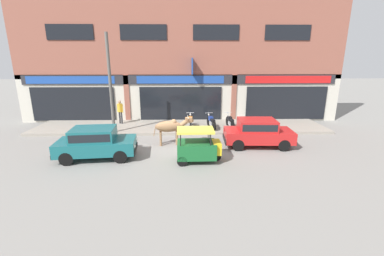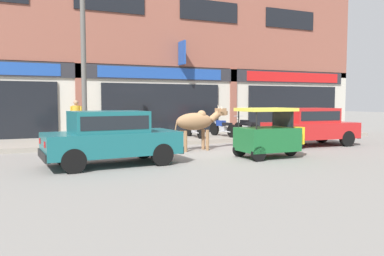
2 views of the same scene
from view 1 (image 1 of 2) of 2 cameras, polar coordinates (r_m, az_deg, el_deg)
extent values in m
plane|color=gray|center=(13.46, -2.85, -4.42)|extent=(90.00, 90.00, 0.00)
cube|color=gray|center=(17.21, -2.56, 0.31)|extent=(19.00, 3.50, 0.17)
cube|color=#8E5142|center=(18.76, -2.71, 21.97)|extent=(23.00, 0.55, 7.23)
cube|color=beige|center=(18.86, -2.51, 6.66)|extent=(23.00, 0.55, 3.40)
cube|color=#28282D|center=(18.39, -2.58, 10.68)|extent=(22.08, 0.08, 0.64)
cube|color=black|center=(20.24, -24.85, 4.85)|extent=(5.83, 0.10, 2.40)
cube|color=#1E479E|center=(20.02, -25.43, 9.62)|extent=(6.13, 0.05, 0.52)
cube|color=#8E5142|center=(19.03, -14.22, 6.29)|extent=(0.36, 0.12, 3.40)
cube|color=black|center=(18.59, -2.52, 5.45)|extent=(5.83, 0.10, 2.40)
cube|color=#1E479E|center=(18.36, -2.58, 10.67)|extent=(6.13, 0.05, 0.52)
cube|color=#8E5142|center=(18.89, 9.26, 6.49)|extent=(0.36, 0.12, 3.40)
cube|color=black|center=(19.98, 20.14, 5.22)|extent=(5.83, 0.10, 2.40)
cube|color=red|center=(19.76, 20.62, 10.06)|extent=(6.13, 0.05, 0.52)
cube|color=black|center=(19.94, -25.54, 18.69)|extent=(3.13, 0.06, 1.00)
cube|color=black|center=(18.61, -10.74, 20.19)|extent=(3.13, 0.06, 1.00)
cube|color=black|center=(18.52, 5.39, 20.40)|extent=(3.13, 0.06, 1.00)
cube|color=black|center=(19.69, 20.52, 19.25)|extent=(3.13, 0.06, 1.00)
cube|color=#1E479E|center=(17.93, 0.05, 13.61)|extent=(0.08, 0.80, 1.10)
ellipsoid|color=#936B47|center=(13.70, -5.23, 0.36)|extent=(1.45, 0.66, 0.60)
sphere|color=#936B47|center=(13.66, -4.08, 1.31)|extent=(0.32, 0.32, 0.32)
cylinder|color=#936B47|center=(14.04, -3.42, -2.03)|extent=(0.12, 0.12, 0.72)
cylinder|color=#936B47|center=(13.77, -3.33, -2.38)|extent=(0.12, 0.12, 0.72)
cylinder|color=#936B47|center=(14.02, -6.96, -2.15)|extent=(0.12, 0.12, 0.72)
cylinder|color=#936B47|center=(13.74, -6.95, -2.51)|extent=(0.12, 0.12, 0.72)
cylinder|color=#936B47|center=(13.71, -1.82, 1.08)|extent=(0.49, 0.29, 0.43)
cube|color=#936B47|center=(13.70, -0.74, 1.81)|extent=(0.38, 0.26, 0.26)
cube|color=brown|center=(13.73, 0.00, 1.67)|extent=(0.16, 0.17, 0.14)
cone|color=beige|center=(13.75, -0.96, 2.63)|extent=(0.12, 0.07, 0.19)
cone|color=beige|center=(13.56, -0.86, 2.44)|extent=(0.12, 0.07, 0.19)
cube|color=#936B47|center=(13.83, -1.15, 2.19)|extent=(0.05, 0.14, 0.10)
cube|color=#936B47|center=(13.52, -1.00, 1.88)|extent=(0.05, 0.14, 0.10)
cylinder|color=#936B47|center=(13.75, -8.29, -0.63)|extent=(0.17, 0.06, 0.60)
cylinder|color=black|center=(13.25, -14.73, -3.88)|extent=(0.61, 0.23, 0.60)
cylinder|color=black|center=(11.92, -15.64, -6.15)|extent=(0.61, 0.23, 0.60)
cylinder|color=black|center=(13.78, -24.26, -4.03)|extent=(0.61, 0.23, 0.60)
cylinder|color=black|center=(12.50, -26.16, -6.19)|extent=(0.61, 0.23, 0.60)
cube|color=#196066|center=(12.71, -20.39, -3.76)|extent=(3.63, 1.91, 0.60)
cube|color=#196066|center=(12.57, -21.08, -1.26)|extent=(2.02, 1.61, 0.56)
cube|color=black|center=(12.57, -21.08, -1.26)|extent=(1.87, 1.61, 0.35)
cube|color=black|center=(12.48, -12.54, -4.56)|extent=(0.26, 1.52, 0.20)
cube|color=black|center=(13.30, -27.57, -4.74)|extent=(0.26, 1.52, 0.20)
sphere|color=silver|center=(12.83, -12.28, -2.57)|extent=(0.14, 0.14, 0.14)
sphere|color=silver|center=(11.93, -12.70, -3.98)|extent=(0.14, 0.14, 0.14)
cube|color=red|center=(13.66, -27.13, -2.77)|extent=(0.04, 0.16, 0.14)
cube|color=red|center=(12.78, -28.61, -4.13)|extent=(0.04, 0.16, 0.14)
cylinder|color=black|center=(15.01, 18.07, -1.87)|extent=(0.61, 0.21, 0.60)
cylinder|color=black|center=(13.71, 19.77, -3.65)|extent=(0.61, 0.21, 0.60)
cylinder|color=black|center=(14.50, 9.34, -1.89)|extent=(0.61, 0.21, 0.60)
cylinder|color=black|center=(13.15, 10.21, -3.76)|extent=(0.61, 0.21, 0.60)
cube|color=red|center=(13.96, 14.49, -1.59)|extent=(3.57, 1.75, 0.60)
cube|color=red|center=(13.78, 14.24, 0.72)|extent=(1.96, 1.52, 0.56)
cube|color=black|center=(13.78, 14.24, 0.72)|extent=(1.81, 1.54, 0.35)
cube|color=black|center=(14.52, 21.09, -2.40)|extent=(0.19, 1.52, 0.20)
cube|color=black|center=(13.72, 7.38, -2.47)|extent=(0.19, 1.52, 0.20)
sphere|color=silver|center=(14.88, 20.70, -0.73)|extent=(0.14, 0.14, 0.14)
sphere|color=silver|center=(14.02, 21.97, -1.82)|extent=(0.14, 0.14, 0.14)
cube|color=red|center=(14.10, 7.11, -0.61)|extent=(0.04, 0.16, 0.14)
cube|color=red|center=(13.15, 7.54, -1.80)|extent=(0.04, 0.16, 0.14)
cylinder|color=black|center=(11.78, 5.39, -6.29)|extent=(0.44, 0.13, 0.44)
cylinder|color=black|center=(12.16, -2.23, -5.52)|extent=(0.44, 0.13, 0.44)
cylinder|color=black|center=(11.20, -2.21, -7.42)|extent=(0.44, 0.13, 0.44)
cube|color=#19602D|center=(11.57, 0.99, -4.78)|extent=(1.73, 1.18, 0.70)
cube|color=yellow|center=(11.62, 5.44, -4.23)|extent=(0.37, 0.88, 0.52)
cylinder|color=black|center=(11.89, 3.63, -1.08)|extent=(0.04, 0.04, 0.55)
cylinder|color=black|center=(10.95, 4.15, -2.54)|extent=(0.04, 0.04, 0.55)
cylinder|color=black|center=(11.82, -2.57, -1.15)|extent=(0.04, 0.04, 0.55)
cylinder|color=black|center=(10.88, -2.58, -2.63)|extent=(0.04, 0.04, 0.55)
cube|color=#DBCC42|center=(11.29, 0.76, -0.49)|extent=(1.63, 1.13, 0.10)
cube|color=black|center=(11.42, 3.88, -1.80)|extent=(0.04, 0.93, 0.50)
cylinder|color=black|center=(17.15, -0.38, 1.53)|extent=(0.10, 0.56, 0.56)
cylinder|color=black|center=(15.94, -0.30, 0.46)|extent=(0.10, 0.56, 0.56)
cube|color=#B2B5BA|center=(16.52, -0.34, 1.13)|extent=(0.20, 0.32, 0.24)
cube|color=orange|center=(16.61, -0.35, 2.14)|extent=(0.24, 0.40, 0.24)
cube|color=black|center=(16.23, -0.32, 1.75)|extent=(0.22, 0.52, 0.12)
cylinder|color=#B2B5BA|center=(17.03, -0.38, 2.47)|extent=(0.04, 0.27, 0.59)
cylinder|color=#B2B5BA|center=(17.01, -0.38, 3.42)|extent=(0.52, 0.03, 0.03)
sphere|color=silver|center=(17.09, -0.38, 3.06)|extent=(0.12, 0.12, 0.12)
cylinder|color=#B2B5BA|center=(16.19, -0.70, 0.54)|extent=(0.06, 0.48, 0.06)
cylinder|color=black|center=(17.15, 3.72, 1.50)|extent=(0.20, 0.57, 0.56)
cylinder|color=black|center=(15.99, 4.94, 0.45)|extent=(0.20, 0.57, 0.56)
cube|color=#B2B5BA|center=(16.54, 4.33, 1.11)|extent=(0.26, 0.35, 0.24)
cube|color=navy|center=(16.63, 4.19, 2.11)|extent=(0.31, 0.44, 0.24)
cube|color=black|center=(16.26, 4.59, 1.72)|extent=(0.31, 0.55, 0.12)
cylinder|color=#B2B5BA|center=(17.03, 3.79, 2.43)|extent=(0.09, 0.27, 0.59)
cylinder|color=#B2B5BA|center=(17.00, 3.77, 3.38)|extent=(0.52, 0.13, 0.03)
sphere|color=silver|center=(17.09, 3.71, 3.03)|extent=(0.12, 0.12, 0.12)
cylinder|color=#B2B5BA|center=(16.20, 4.31, 0.51)|extent=(0.15, 0.48, 0.06)
cylinder|color=black|center=(17.36, 7.90, 1.55)|extent=(0.16, 0.57, 0.56)
cylinder|color=black|center=(16.19, 9.03, 0.50)|extent=(0.16, 0.57, 0.56)
cube|color=#B2B5BA|center=(16.75, 8.47, 1.16)|extent=(0.23, 0.34, 0.24)
cube|color=black|center=(16.83, 8.36, 2.15)|extent=(0.28, 0.42, 0.24)
cube|color=black|center=(16.47, 8.73, 1.76)|extent=(0.27, 0.54, 0.12)
cylinder|color=#B2B5BA|center=(17.23, 7.99, 2.47)|extent=(0.07, 0.27, 0.59)
cylinder|color=#B2B5BA|center=(17.21, 7.99, 3.41)|extent=(0.52, 0.08, 0.03)
sphere|color=silver|center=(17.29, 7.93, 3.06)|extent=(0.12, 0.12, 0.12)
cylinder|color=#B2B5BA|center=(16.40, 8.42, 0.57)|extent=(0.11, 0.48, 0.06)
cylinder|color=#2D2D33|center=(18.20, -15.35, 2.21)|extent=(0.11, 0.11, 0.82)
cylinder|color=#2D2D33|center=(18.32, -15.75, 2.27)|extent=(0.11, 0.11, 0.82)
cylinder|color=gold|center=(18.12, -15.71, 4.36)|extent=(0.32, 0.32, 0.56)
cylinder|color=gold|center=(17.98, -15.22, 4.22)|extent=(0.08, 0.08, 0.56)
cylinder|color=gold|center=(18.27, -16.18, 4.32)|extent=(0.08, 0.08, 0.56)
sphere|color=tan|center=(18.05, -15.80, 5.61)|extent=(0.20, 0.20, 0.20)
cylinder|color=#595651|center=(15.85, -17.69, 9.22)|extent=(0.18, 0.18, 5.76)
camera|label=2|loc=(6.81, -73.00, -20.95)|focal=35.00mm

